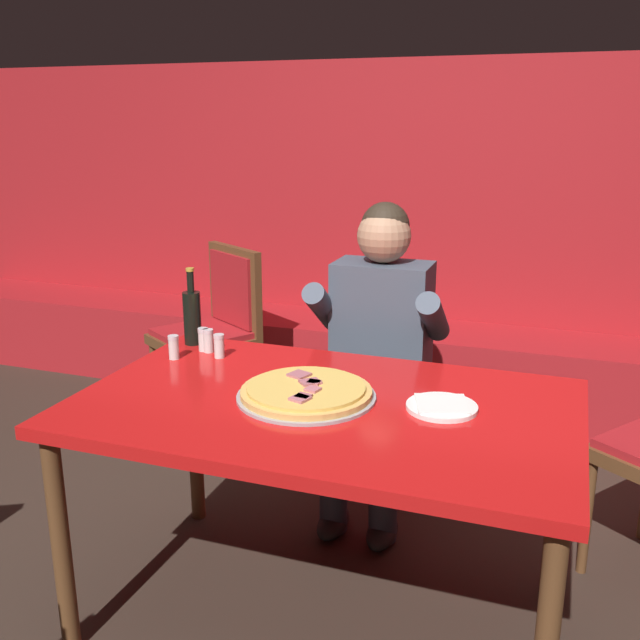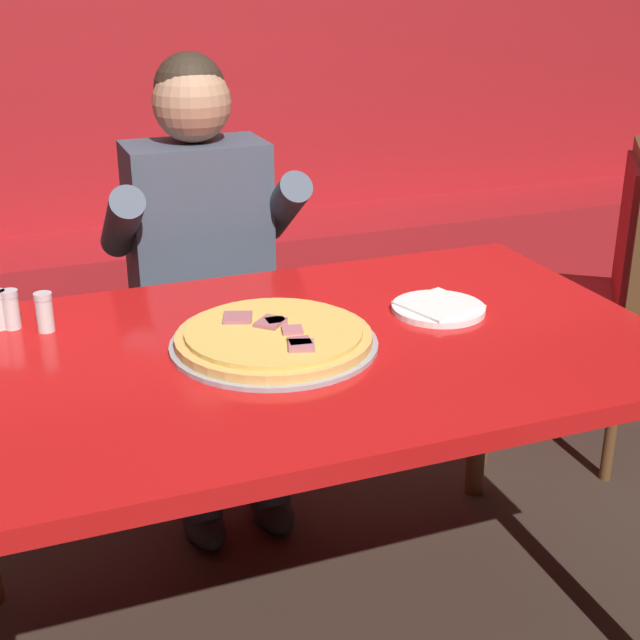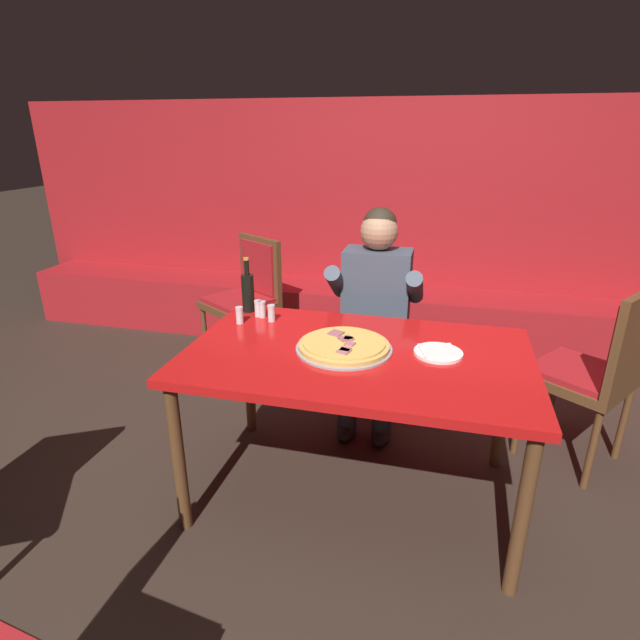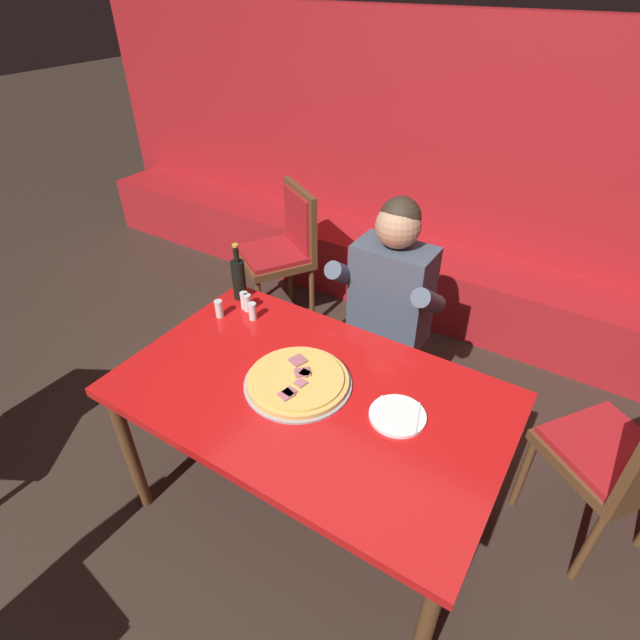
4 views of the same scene
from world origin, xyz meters
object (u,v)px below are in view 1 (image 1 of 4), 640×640
Objects in this scene: beer_bottle at (192,316)px; shaker_red_pepper_flakes at (203,340)px; main_dining_table at (325,424)px; shaker_oregano at (219,347)px; diner_seated_blue_shirt at (376,350)px; shaker_black_pepper at (174,348)px; dining_chair_near_left at (215,323)px; plate_white_paper at (442,406)px; shaker_parmesan at (208,342)px; pizza at (306,392)px.

beer_bottle reaches higher than shaker_red_pepper_flakes.
shaker_oregano is at bearing 152.03° from main_dining_table.
diner_seated_blue_shirt is (-0.03, 0.69, 0.02)m from main_dining_table.
shaker_black_pepper is at bearing -82.44° from beer_bottle.
dining_chair_near_left is (-1.02, 1.23, -0.12)m from main_dining_table.
plate_white_paper is 2.44× the size of shaker_parmesan.
shaker_red_pepper_flakes is 1.00× the size of shaker_oregano.
diner_seated_blue_shirt reaches higher than beer_bottle.
plate_white_paper is 0.74m from diner_seated_blue_shirt.
beer_bottle is at bearing 141.41° from shaker_red_pepper_flakes.
shaker_parmesan is 0.66m from diner_seated_blue_shirt.
beer_bottle is 0.12m from shaker_red_pepper_flakes.
shaker_red_pepper_flakes is at bearing -38.59° from beer_bottle.
shaker_black_pepper is 0.79m from diner_seated_blue_shirt.
shaker_oregano is 1.13m from dining_chair_near_left.
dining_chair_near_left is (-0.47, 0.93, -0.23)m from shaker_parmesan.
plate_white_paper is 0.72× the size of beer_bottle.
shaker_black_pepper is 0.09× the size of dining_chair_near_left.
main_dining_table is at bearing -28.15° from shaker_red_pepper_flakes.
beer_bottle is 0.31× the size of dining_chair_near_left.
shaker_black_pepper reaches higher than plate_white_paper.
shaker_black_pepper is (-0.05, -0.12, 0.00)m from shaker_red_pepper_flakes.
shaker_red_pepper_flakes is at bearing 164.77° from plate_white_paper.
pizza is at bearing -51.83° from dining_chair_near_left.
shaker_parmesan is 1.07m from dining_chair_near_left.
shaker_parmesan is at bearing 164.84° from plate_white_paper.
main_dining_table is 0.67m from shaker_red_pepper_flakes.
shaker_black_pepper is at bearing -69.37° from dining_chair_near_left.
pizza is 0.60m from shaker_red_pepper_flakes.
pizza is 0.69m from diner_seated_blue_shirt.
main_dining_table is 17.44× the size of shaker_black_pepper.
shaker_oregano is (0.14, 0.07, 0.00)m from shaker_black_pepper.
diner_seated_blue_shirt is at bearing 92.32° from main_dining_table.
shaker_oregano reaches higher than plate_white_paper.
beer_bottle is at bearing 97.56° from shaker_black_pepper.
diner_seated_blue_shirt is at bearing 26.88° from beer_bottle.
shaker_red_pepper_flakes is 0.10m from shaker_oregano.
plate_white_paper is at bearing -13.56° from shaker_oregano.
shaker_oregano is at bearing -29.09° from shaker_red_pepper_flakes.
shaker_oregano reaches higher than pizza.
plate_white_paper is at bearing -15.16° from shaker_parmesan.
shaker_oregano is (0.17, -0.11, -0.07)m from beer_bottle.
shaker_black_pepper is (-0.98, 0.13, 0.03)m from plate_white_paper.
beer_bottle is 3.40× the size of shaker_red_pepper_flakes.
shaker_oregano is (-0.83, 0.20, 0.03)m from plate_white_paper.
diner_seated_blue_shirt is at bearing 36.47° from shaker_parmesan.
main_dining_table is at bearing -170.35° from plate_white_paper.
shaker_parmesan is 0.03m from shaker_red_pepper_flakes.
shaker_oregano is at bearing -136.86° from diner_seated_blue_shirt.
dining_chair_near_left is at bearing 129.75° from main_dining_table.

